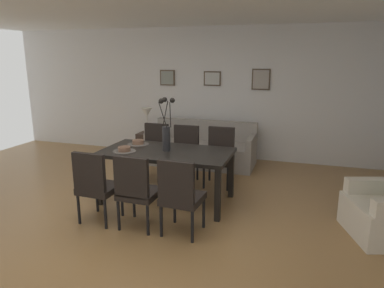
{
  "coord_description": "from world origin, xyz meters",
  "views": [
    {
      "loc": [
        1.83,
        -3.68,
        1.99
      ],
      "look_at": [
        0.35,
        0.95,
        0.8
      ],
      "focal_mm": 32.79,
      "sensor_mm": 36.0,
      "label": 1
    }
  ],
  "objects_px": {
    "dining_chair_far_right": "(184,151)",
    "centerpiece_vase": "(166,131)",
    "framed_picture_center": "(212,79)",
    "dining_chair_far_left": "(137,188)",
    "dining_chair_near_right": "(154,149)",
    "sofa": "(202,149)",
    "bowl_near_left": "(124,149)",
    "dining_chair_mid_left": "(180,193)",
    "table_lamp": "(147,115)",
    "framed_picture_right": "(261,79)",
    "side_table": "(148,145)",
    "dining_chair_near_left": "(96,183)",
    "dining_chair_mid_right": "(220,153)",
    "framed_picture_left": "(167,78)",
    "bowl_near_right": "(138,142)",
    "dining_table": "(167,156)"
  },
  "relations": [
    {
      "from": "centerpiece_vase",
      "to": "side_table",
      "type": "relative_size",
      "value": 1.41
    },
    {
      "from": "dining_chair_near_right",
      "to": "sofa",
      "type": "distance_m",
      "value": 1.2
    },
    {
      "from": "framed_picture_left",
      "to": "framed_picture_right",
      "type": "height_order",
      "value": "framed_picture_right"
    },
    {
      "from": "dining_chair_near_left",
      "to": "dining_chair_far_right",
      "type": "height_order",
      "value": "same"
    },
    {
      "from": "dining_chair_far_left",
      "to": "dining_chair_mid_left",
      "type": "relative_size",
      "value": 1.0
    },
    {
      "from": "framed_picture_left",
      "to": "dining_chair_mid_right",
      "type": "bearing_deg",
      "value": -46.46
    },
    {
      "from": "sofa",
      "to": "side_table",
      "type": "height_order",
      "value": "sofa"
    },
    {
      "from": "bowl_near_right",
      "to": "sofa",
      "type": "relative_size",
      "value": 0.08
    },
    {
      "from": "framed_picture_right",
      "to": "dining_chair_far_right",
      "type": "bearing_deg",
      "value": -121.28
    },
    {
      "from": "side_table",
      "to": "sofa",
      "type": "bearing_deg",
      "value": -2.36
    },
    {
      "from": "dining_chair_far_right",
      "to": "bowl_near_left",
      "type": "height_order",
      "value": "dining_chair_far_right"
    },
    {
      "from": "dining_chair_near_right",
      "to": "centerpiece_vase",
      "type": "bearing_deg",
      "value": -56.43
    },
    {
      "from": "bowl_near_left",
      "to": "side_table",
      "type": "relative_size",
      "value": 0.33
    },
    {
      "from": "sofa",
      "to": "dining_chair_far_left",
      "type": "bearing_deg",
      "value": -89.66
    },
    {
      "from": "dining_chair_far_right",
      "to": "centerpiece_vase",
      "type": "bearing_deg",
      "value": -87.87
    },
    {
      "from": "dining_chair_far_left",
      "to": "side_table",
      "type": "relative_size",
      "value": 1.77
    },
    {
      "from": "table_lamp",
      "to": "framed_picture_left",
      "type": "height_order",
      "value": "framed_picture_left"
    },
    {
      "from": "dining_chair_far_right",
      "to": "bowl_near_right",
      "type": "bearing_deg",
      "value": -128.46
    },
    {
      "from": "dining_table",
      "to": "dining_chair_mid_left",
      "type": "distance_m",
      "value": 1.05
    },
    {
      "from": "dining_chair_mid_right",
      "to": "bowl_near_right",
      "type": "bearing_deg",
      "value": -147.97
    },
    {
      "from": "dining_chair_near_left",
      "to": "bowl_near_left",
      "type": "distance_m",
      "value": 0.74
    },
    {
      "from": "sofa",
      "to": "table_lamp",
      "type": "height_order",
      "value": "table_lamp"
    },
    {
      "from": "side_table",
      "to": "dining_chair_near_left",
      "type": "bearing_deg",
      "value": -77.45
    },
    {
      "from": "dining_table",
      "to": "side_table",
      "type": "xyz_separation_m",
      "value": [
        -1.2,
        1.95,
        -0.4
      ]
    },
    {
      "from": "table_lamp",
      "to": "framed_picture_right",
      "type": "relative_size",
      "value": 1.28
    },
    {
      "from": "framed_picture_center",
      "to": "dining_chair_far_left",
      "type": "bearing_deg",
      "value": -90.34
    },
    {
      "from": "dining_chair_far_left",
      "to": "dining_chair_far_right",
      "type": "xyz_separation_m",
      "value": [
        -0.01,
        1.76,
        0.0
      ]
    },
    {
      "from": "dining_chair_far_right",
      "to": "bowl_near_left",
      "type": "bearing_deg",
      "value": -115.44
    },
    {
      "from": "dining_chair_near_left",
      "to": "dining_chair_mid_right",
      "type": "height_order",
      "value": "same"
    },
    {
      "from": "centerpiece_vase",
      "to": "bowl_near_left",
      "type": "distance_m",
      "value": 0.63
    },
    {
      "from": "framed_picture_left",
      "to": "framed_picture_right",
      "type": "distance_m",
      "value": 1.92
    },
    {
      "from": "dining_chair_far_left",
      "to": "dining_chair_mid_right",
      "type": "relative_size",
      "value": 1.0
    },
    {
      "from": "dining_table",
      "to": "dining_chair_near_right",
      "type": "distance_m",
      "value": 1.04
    },
    {
      "from": "sofa",
      "to": "framed_picture_center",
      "type": "height_order",
      "value": "framed_picture_center"
    },
    {
      "from": "dining_chair_near_right",
      "to": "framed_picture_center",
      "type": "xyz_separation_m",
      "value": [
        0.57,
        1.63,
        1.08
      ]
    },
    {
      "from": "dining_chair_mid_left",
      "to": "dining_chair_mid_right",
      "type": "relative_size",
      "value": 1.0
    },
    {
      "from": "dining_chair_far_left",
      "to": "bowl_near_left",
      "type": "bearing_deg",
      "value": 127.06
    },
    {
      "from": "dining_chair_near_right",
      "to": "bowl_near_right",
      "type": "height_order",
      "value": "dining_chair_near_right"
    },
    {
      "from": "centerpiece_vase",
      "to": "side_table",
      "type": "distance_m",
      "value": 2.42
    },
    {
      "from": "sofa",
      "to": "table_lamp",
      "type": "xyz_separation_m",
      "value": [
        -1.17,
        0.05,
        0.61
      ]
    },
    {
      "from": "dining_chair_near_left",
      "to": "bowl_near_right",
      "type": "relative_size",
      "value": 5.41
    },
    {
      "from": "sofa",
      "to": "dining_chair_mid_left",
      "type": "bearing_deg",
      "value": -78.76
    },
    {
      "from": "dining_chair_mid_right",
      "to": "table_lamp",
      "type": "xyz_separation_m",
      "value": [
        -1.75,
        1.06,
        0.38
      ]
    },
    {
      "from": "dining_chair_near_left",
      "to": "sofa",
      "type": "distance_m",
      "value": 2.87
    },
    {
      "from": "bowl_near_left",
      "to": "dining_chair_mid_left",
      "type": "bearing_deg",
      "value": -32.84
    },
    {
      "from": "bowl_near_right",
      "to": "side_table",
      "type": "xyz_separation_m",
      "value": [
        -0.66,
        1.74,
        -0.52
      ]
    },
    {
      "from": "dining_chair_far_right",
      "to": "dining_chair_mid_left",
      "type": "distance_m",
      "value": 1.84
    },
    {
      "from": "table_lamp",
      "to": "side_table",
      "type": "bearing_deg",
      "value": -63.43
    },
    {
      "from": "dining_table",
      "to": "framed_picture_center",
      "type": "height_order",
      "value": "framed_picture_center"
    },
    {
      "from": "dining_chair_mid_right",
      "to": "dining_chair_mid_left",
      "type": "bearing_deg",
      "value": -90.94
    }
  ]
}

